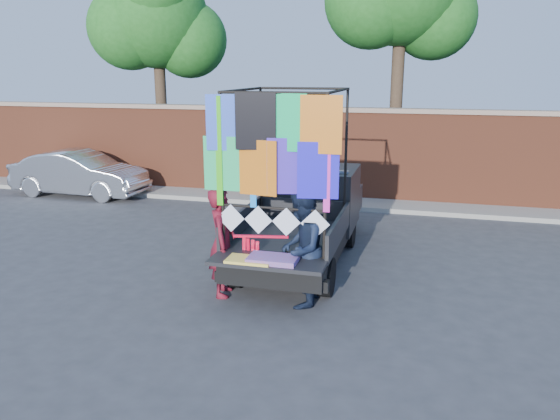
% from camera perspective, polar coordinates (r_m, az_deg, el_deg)
% --- Properties ---
extents(ground, '(90.00, 90.00, 0.00)m').
position_cam_1_polar(ground, '(9.20, 1.92, -8.67)').
color(ground, '#38383A').
rests_on(ground, ground).
extents(brick_wall, '(30.00, 0.45, 2.61)m').
position_cam_1_polar(brick_wall, '(15.54, 7.82, 5.82)').
color(brick_wall, brown).
rests_on(brick_wall, ground).
extents(curb, '(30.00, 1.20, 0.12)m').
position_cam_1_polar(curb, '(15.10, 7.32, 0.69)').
color(curb, gray).
rests_on(curb, ground).
extents(tree_left, '(4.20, 3.30, 7.05)m').
position_cam_1_polar(tree_left, '(18.45, -12.80, 18.75)').
color(tree_left, '#38281C').
rests_on(tree_left, ground).
extents(pickup_truck, '(2.09, 5.26, 3.31)m').
position_cam_1_polar(pickup_truck, '(10.94, 2.87, -0.29)').
color(pickup_truck, black).
rests_on(pickup_truck, ground).
extents(sedan, '(4.05, 1.52, 1.32)m').
position_cam_1_polar(sedan, '(17.12, -20.20, 3.60)').
color(sedan, silver).
rests_on(sedan, ground).
extents(woman, '(0.57, 0.74, 1.80)m').
position_cam_1_polar(woman, '(8.90, -6.06, -3.36)').
color(woman, maroon).
rests_on(woman, ground).
extents(man, '(0.71, 0.90, 1.85)m').
position_cam_1_polar(man, '(8.46, 2.25, -4.07)').
color(man, '#141D32').
rests_on(man, ground).
extents(streamer_bundle, '(0.87, 0.21, 0.61)m').
position_cam_1_polar(streamer_bundle, '(8.68, -2.64, -3.87)').
color(streamer_bundle, '#F40D2D').
rests_on(streamer_bundle, ground).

